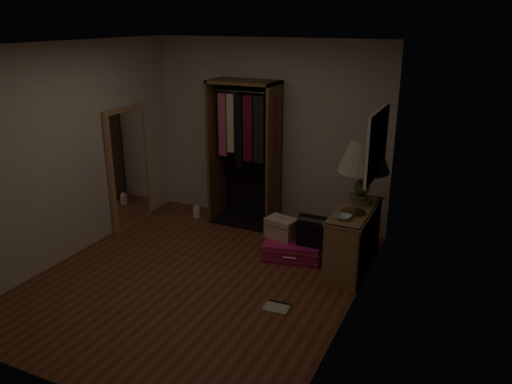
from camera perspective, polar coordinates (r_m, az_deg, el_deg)
ground at (r=5.88m, az=-6.67°, el=-9.77°), size 4.00×4.00×0.00m
room_walls at (r=5.32m, az=-6.36°, el=4.52°), size 3.52×4.02×2.60m
console_bookshelf at (r=6.05m, az=11.11°, el=-5.01°), size 0.42×1.12×0.75m
open_wardrobe at (r=7.00m, az=-1.12°, el=5.88°), size 0.97×0.50×2.05m
floor_mirror at (r=7.24m, az=-14.35°, el=2.72°), size 0.06×0.80×1.70m
pink_suitcase at (r=6.30m, az=4.22°, el=-6.50°), size 0.80×0.65×0.22m
train_case at (r=6.30m, az=2.92°, el=-4.09°), size 0.42×0.33×0.27m
black_bag at (r=6.11m, az=6.54°, el=-4.27°), size 0.35×0.23×0.38m
table_lamp at (r=5.93m, az=12.24°, el=3.90°), size 0.77×0.77×0.77m
brass_tray at (r=5.76m, az=10.99°, el=-2.31°), size 0.36×0.36×0.02m
ceramic_bowl at (r=5.57m, az=9.95°, el=-2.85°), size 0.20×0.20×0.04m
white_jug at (r=7.55m, az=-6.81°, el=-2.30°), size 0.13×0.13×0.19m
floor_book at (r=5.31m, az=2.45°, el=-12.97°), size 0.27×0.22×0.02m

